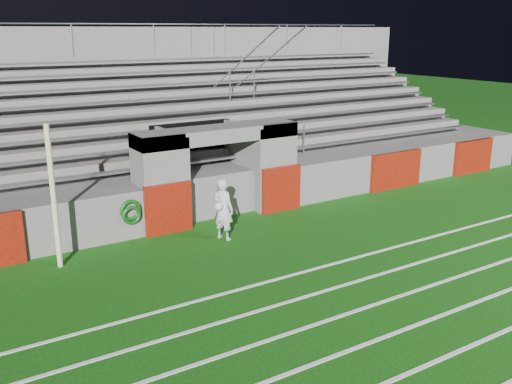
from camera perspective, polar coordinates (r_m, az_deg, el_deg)
ground at (r=13.76m, az=3.31°, el=-6.28°), size 90.00×90.00×0.00m
field_post at (r=13.31m, az=-19.59°, el=-0.52°), size 0.12×0.12×3.28m
field_markings at (r=10.53m, az=19.83°, el=-14.65°), size 28.00×8.09×0.01m
stadium_structure at (r=20.11m, az=-9.95°, el=5.09°), size 26.00×8.48×5.42m
goalkeeper_with_ball at (r=14.50m, az=-3.31°, el=-1.70°), size 0.60×0.69×1.61m
hose_coil at (r=14.74m, az=-12.38°, el=-2.00°), size 0.56×0.15×0.65m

